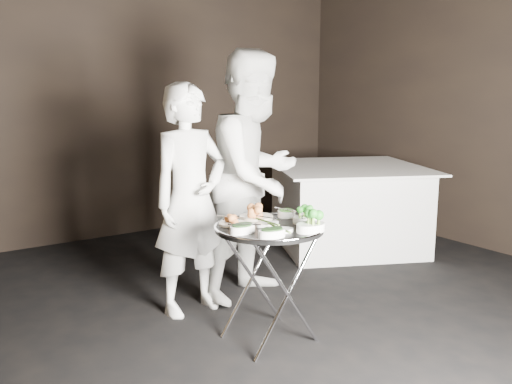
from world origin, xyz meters
TOP-DOWN VIEW (x-y plane):
  - floor at (0.00, 0.00)m, footprint 6.00×7.00m
  - wall_back at (0.00, 3.52)m, footprint 6.00×0.05m
  - tray_stand at (-0.03, 0.43)m, footprint 0.50×0.43m
  - serving_tray at (-0.03, 0.43)m, footprint 0.69×0.69m
  - potato_plate_a at (-0.20, 0.58)m, footprint 0.18×0.18m
  - potato_plate_b at (0.02, 0.64)m, footprint 0.23×0.23m
  - greens_bowl at (0.21, 0.57)m, footprint 0.12×0.12m
  - asparagus_plate_a at (-0.03, 0.45)m, footprint 0.17×0.10m
  - asparagus_plate_b at (-0.07, 0.28)m, footprint 0.20×0.13m
  - spinach_bowl_a at (-0.25, 0.39)m, footprint 0.19×0.14m
  - spinach_bowl_b at (-0.17, 0.21)m, footprint 0.18×0.13m
  - broccoli_bowl_a at (0.21, 0.37)m, footprint 0.19×0.16m
  - broccoli_bowl_b at (0.10, 0.18)m, footprint 0.20×0.15m
  - serving_utensils at (-0.01, 0.50)m, footprint 0.59×0.43m
  - waiter_left at (-0.21, 1.14)m, footprint 0.65×0.47m
  - waiter_right at (0.36, 1.15)m, footprint 1.09×0.95m
  - dining_table at (1.89, 1.74)m, footprint 1.47×1.47m

SIDE VIEW (x-z plane):
  - floor at x=0.00m, z-range -0.05..0.00m
  - tray_stand at x=-0.03m, z-range 0.05..0.79m
  - dining_table at x=1.89m, z-range 0.00..0.84m
  - serving_tray at x=-0.03m, z-range 0.73..0.77m
  - asparagus_plate_a at x=-0.03m, z-range 0.75..0.79m
  - asparagus_plate_b at x=-0.07m, z-range 0.75..0.79m
  - potato_plate_a at x=-0.20m, z-range 0.75..0.82m
  - broccoli_bowl_a at x=0.21m, z-range 0.75..0.82m
  - greens_bowl at x=0.21m, z-range 0.75..0.82m
  - spinach_bowl_b at x=-0.17m, z-range 0.75..0.82m
  - spinach_bowl_a at x=-0.25m, z-range 0.75..0.83m
  - potato_plate_b at x=0.02m, z-range 0.75..0.83m
  - broccoli_bowl_b at x=0.10m, z-range 0.75..0.83m
  - serving_utensils at x=-0.01m, z-range 0.80..0.81m
  - waiter_left at x=-0.21m, z-range 0.00..1.65m
  - waiter_right at x=0.36m, z-range 0.00..1.90m
  - wall_back at x=0.00m, z-range 0.00..3.00m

